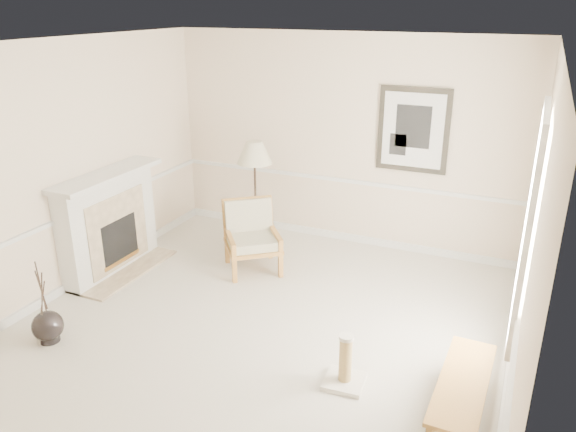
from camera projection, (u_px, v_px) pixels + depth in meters
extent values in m
plane|color=silver|center=(254.00, 333.00, 5.89)|extent=(5.50, 5.50, 0.00)
cube|color=beige|center=(343.00, 142.00, 7.71)|extent=(5.00, 0.04, 2.90)
cube|color=beige|center=(15.00, 360.00, 3.03)|extent=(5.00, 0.04, 2.90)
cube|color=beige|center=(54.00, 173.00, 6.32)|extent=(0.04, 5.50, 2.90)
cube|color=beige|center=(532.00, 247.00, 4.42)|extent=(0.04, 5.50, 2.90)
cube|color=white|center=(247.00, 45.00, 4.85)|extent=(5.00, 5.50, 0.04)
cube|color=white|center=(340.00, 236.00, 8.20)|extent=(4.95, 0.04, 0.10)
cube|color=white|center=(342.00, 180.00, 7.90)|extent=(4.95, 0.04, 0.05)
cube|color=white|center=(530.00, 223.00, 4.76)|extent=(0.03, 1.20, 1.80)
cube|color=white|center=(529.00, 223.00, 4.76)|extent=(0.05, 1.34, 1.94)
cube|color=black|center=(413.00, 130.00, 7.24)|extent=(0.92, 0.04, 1.10)
cube|color=white|center=(413.00, 130.00, 7.22)|extent=(0.78, 0.01, 0.96)
cube|color=black|center=(413.00, 127.00, 7.20)|extent=(0.45, 0.01, 0.55)
cube|color=white|center=(109.00, 224.00, 7.07)|extent=(0.28, 1.50, 1.25)
cube|color=white|center=(106.00, 175.00, 6.82)|extent=(0.46, 1.64, 0.06)
cube|color=#C6B28E|center=(118.00, 232.00, 7.05)|extent=(0.02, 1.05, 0.95)
cube|color=black|center=(120.00, 241.00, 7.09)|extent=(0.02, 0.62, 0.58)
cube|color=#B2813B|center=(123.00, 260.00, 7.18)|extent=(0.01, 0.66, 0.05)
cube|color=#C6B28E|center=(124.00, 270.00, 7.23)|extent=(0.60, 1.50, 0.03)
sphere|color=black|center=(48.00, 326.00, 5.69)|extent=(0.31, 0.31, 0.31)
cylinder|color=black|center=(50.00, 337.00, 5.74)|extent=(0.20, 0.20, 0.09)
cylinder|color=black|center=(41.00, 290.00, 5.54)|extent=(0.07, 0.12, 0.49)
cylinder|color=black|center=(42.00, 294.00, 5.55)|extent=(0.08, 0.15, 0.40)
cylinder|color=black|center=(41.00, 287.00, 5.53)|extent=(0.04, 0.07, 0.58)
cube|color=#AD7E38|center=(235.00, 269.00, 6.89)|extent=(0.08, 0.08, 0.36)
cube|color=#AD7E38|center=(227.00, 250.00, 7.42)|extent=(0.08, 0.08, 0.36)
cube|color=#AD7E38|center=(281.00, 264.00, 7.03)|extent=(0.08, 0.08, 0.36)
cube|color=#AD7E38|center=(270.00, 245.00, 7.55)|extent=(0.08, 0.08, 0.36)
cube|color=#AD7E38|center=(253.00, 246.00, 7.17)|extent=(0.93, 0.93, 0.05)
cube|color=#AD7E38|center=(248.00, 217.00, 7.33)|extent=(0.61, 0.53, 0.52)
cube|color=#AD7E38|center=(230.00, 237.00, 7.04)|extent=(0.46, 0.55, 0.05)
cube|color=#AD7E38|center=(275.00, 232.00, 7.18)|extent=(0.46, 0.55, 0.05)
cube|color=white|center=(253.00, 240.00, 7.14)|extent=(0.85, 0.85, 0.11)
cube|color=white|center=(249.00, 217.00, 7.28)|extent=(0.59, 0.52, 0.46)
cylinder|color=black|center=(256.00, 245.00, 7.99)|extent=(0.25, 0.25, 0.03)
cylinder|color=black|center=(255.00, 199.00, 7.74)|extent=(0.03, 0.03, 1.37)
cone|color=beige|center=(254.00, 152.00, 7.50)|extent=(0.58, 0.58, 0.30)
cube|color=#AD7E38|center=(463.00, 382.00, 4.58)|extent=(0.42, 1.28, 0.04)
cube|color=#AD7E38|center=(460.00, 408.00, 4.68)|extent=(0.36, 1.19, 0.03)
cube|color=#AD7E38|center=(455.00, 358.00, 5.20)|extent=(0.05, 0.05, 0.33)
cube|color=#AD7E38|center=(488.00, 366.00, 5.08)|extent=(0.05, 0.05, 0.33)
cube|color=white|center=(344.00, 381.00, 5.11)|extent=(0.38, 0.38, 0.04)
cylinder|color=tan|center=(345.00, 359.00, 5.02)|extent=(0.12, 0.12, 0.43)
cylinder|color=white|center=(346.00, 337.00, 4.94)|extent=(0.13, 0.13, 0.04)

